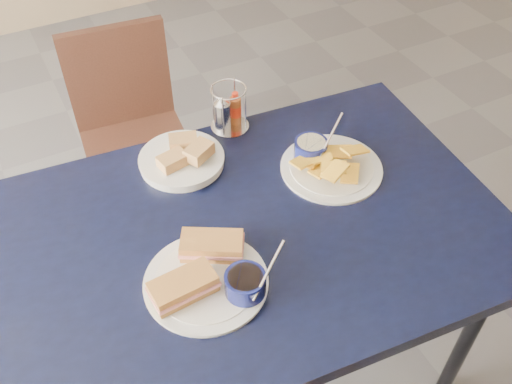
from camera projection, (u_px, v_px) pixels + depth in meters
name	position (u px, v px, depth m)	size (l,w,h in m)	color
ground	(276.00, 314.00, 2.07)	(6.00, 6.00, 0.00)	#505055
dining_table	(253.00, 244.00, 1.42)	(1.28, 0.91, 0.75)	black
chair_far	(128.00, 121.00, 2.14)	(0.41, 0.39, 0.80)	black
sandwich_plate	(210.00, 274.00, 1.24)	(0.30, 0.28, 0.12)	white
plantain_plate	(324.00, 161.00, 1.51)	(0.27, 0.27, 0.12)	white
bread_basket	(183.00, 158.00, 1.52)	(0.23, 0.23, 0.07)	white
condiment_caddy	(228.00, 112.00, 1.61)	(0.11, 0.11, 0.14)	silver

